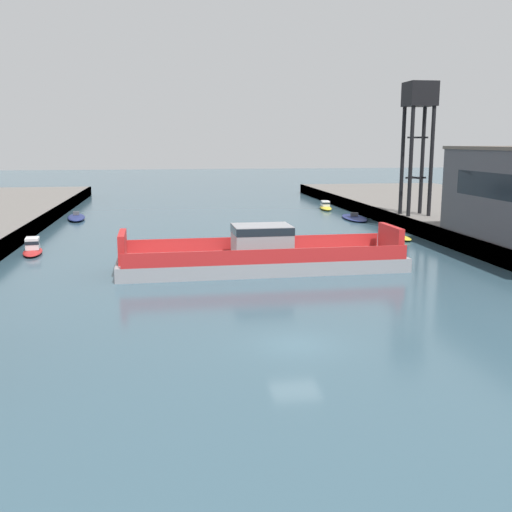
{
  "coord_description": "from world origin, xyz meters",
  "views": [
    {
      "loc": [
        -6.25,
        -28.17,
        10.07
      ],
      "look_at": [
        0.0,
        13.53,
        2.0
      ],
      "focal_mm": 41.91,
      "sensor_mm": 36.0,
      "label": 1
    }
  ],
  "objects": [
    {
      "name": "chain_ferry",
      "position": [
        1.14,
        18.04,
        1.09
      ],
      "size": [
        22.82,
        6.84,
        3.61
      ],
      "color": "#939399",
      "rests_on": "ground"
    },
    {
      "name": "crane_tower",
      "position": [
        22.37,
        37.87,
        13.39
      ],
      "size": [
        3.2,
        3.2,
        15.05
      ],
      "color": "black",
      "rests_on": "quay_right"
    },
    {
      "name": "moored_boat_mid_right",
      "position": [
        -18.51,
        27.99,
        0.55
      ],
      "size": [
        2.25,
        5.12,
        1.47
      ],
      "color": "red",
      "rests_on": "ground"
    },
    {
      "name": "moored_boat_far_right",
      "position": [
        17.56,
        59.5,
        0.47
      ],
      "size": [
        2.28,
        5.85,
        1.27
      ],
      "color": "yellow",
      "rests_on": "ground"
    },
    {
      "name": "moored_boat_far_left",
      "position": [
        18.3,
        47.67,
        0.2
      ],
      "size": [
        3.35,
        8.25,
        0.88
      ],
      "color": "navy",
      "rests_on": "ground"
    },
    {
      "name": "ground_plane",
      "position": [
        0.0,
        0.0,
        0.0
      ],
      "size": [
        400.0,
        400.0,
        0.0
      ],
      "primitive_type": "plane",
      "color": "#385666"
    },
    {
      "name": "moored_boat_near_right",
      "position": [
        -18.12,
        52.75,
        0.3
      ],
      "size": [
        3.22,
        7.99,
        1.08
      ],
      "color": "navy",
      "rests_on": "ground"
    },
    {
      "name": "moored_boat_mid_left",
      "position": [
        17.92,
        31.28,
        0.22
      ],
      "size": [
        2.06,
        5.02,
        0.91
      ],
      "color": "yellow",
      "rests_on": "ground"
    }
  ]
}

